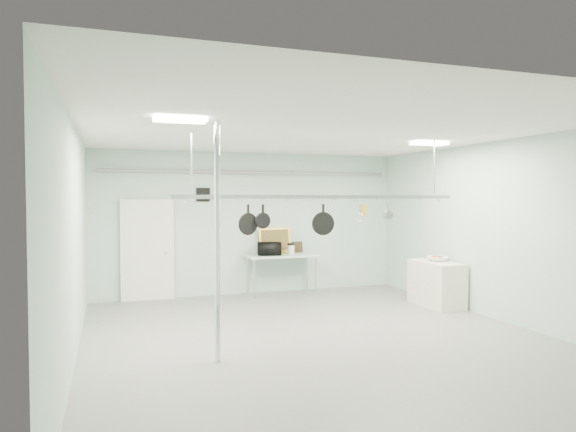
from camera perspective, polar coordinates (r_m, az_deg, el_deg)
name	(u,v)px	position (r m, az deg, el deg)	size (l,w,h in m)	color
floor	(318,338)	(8.21, 3.39, -13.40)	(8.00, 8.00, 0.00)	gray
ceiling	(319,132)	(7.98, 3.44, 9.27)	(7.00, 8.00, 0.02)	silver
back_wall	(251,223)	(11.71, -4.10, -0.80)	(7.00, 0.02, 3.20)	#AFD3C4
right_wall	(501,231)	(9.82, 22.58, -1.53)	(0.02, 8.00, 3.20)	#AFD3C4
door	(147,251)	(11.33, -15.36, -3.76)	(1.10, 0.10, 2.20)	silver
wall_vent	(203,195)	(11.44, -9.42, 2.36)	(0.30, 0.04, 0.30)	black
conduit_pipe	(252,173)	(11.62, -4.00, 4.84)	(0.07, 0.07, 6.60)	gray
chrome_pole	(217,242)	(6.86, -7.85, -2.89)	(0.08, 0.08, 3.20)	silver
prep_table	(282,258)	(11.58, -0.71, -4.65)	(1.60, 0.70, 0.91)	#B1D0BD
side_cabinet	(436,284)	(10.82, 16.16, -7.25)	(0.60, 1.20, 0.90)	silver
pot_rack	(323,195)	(8.27, 3.91, 2.34)	(4.80, 0.06, 1.00)	#B7B7BC
light_panel_left	(180,120)	(6.63, -11.88, 10.43)	(0.65, 0.30, 0.05)	white
light_panel_right	(429,143)	(9.65, 15.43, 7.78)	(0.65, 0.30, 0.05)	white
microwave	(269,249)	(11.42, -2.08, -3.65)	(0.52, 0.35, 0.29)	black
coffee_canister	(291,250)	(11.62, 0.34, -3.74)	(0.16, 0.16, 0.21)	silver
painting_large	(275,241)	(11.81, -1.46, -2.75)	(0.78, 0.05, 0.58)	gold
painting_small	(296,247)	(11.99, 0.91, -3.46)	(0.30, 0.04, 0.25)	black
fruit_bowl	(437,259)	(10.82, 16.26, -4.59)	(0.40, 0.40, 0.10)	white
skillet_left	(248,219)	(7.87, -4.45, -0.37)	(0.34, 0.06, 0.46)	black
skillet_mid	(263,216)	(7.93, -2.81, 0.04)	(0.25, 0.06, 0.35)	black
skillet_right	(323,220)	(8.28, 3.93, -0.43)	(0.37, 0.06, 0.51)	black
whisk	(360,213)	(8.56, 8.03, 0.39)	(0.15, 0.15, 0.29)	#B1B2B6
grater	(364,210)	(8.59, 8.45, 0.63)	(0.09, 0.02, 0.22)	yellow
saucepan	(388,211)	(8.81, 11.04, 0.53)	(0.14, 0.08, 0.25)	silver
fruit_cluster	(437,257)	(10.81, 16.26, -4.38)	(0.24, 0.24, 0.09)	#B23210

